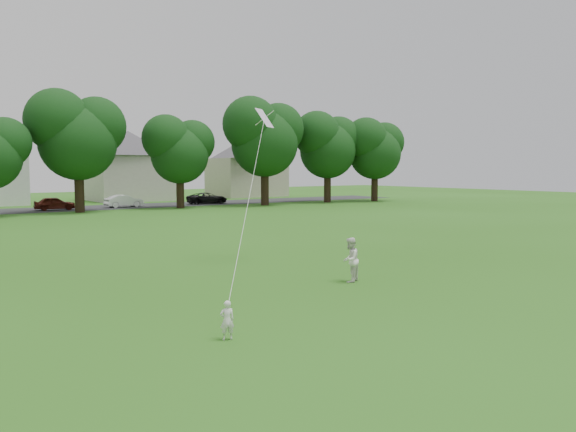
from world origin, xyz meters
TOP-DOWN VIEW (x-y plane):
  - ground at (0.00, 0.00)m, footprint 160.00×160.00m
  - toddler at (-1.35, -1.00)m, footprint 0.36×0.29m
  - older_boy at (5.02, 2.06)m, footprint 0.89×0.82m
  - kite at (1.89, 3.12)m, footprint 3.77×4.60m
  - tree_row at (3.97, 36.51)m, footprint 82.21×9.77m

SIDE VIEW (x-z plane):
  - ground at x=0.00m, z-range 0.00..0.00m
  - toddler at x=-1.35m, z-range 0.00..0.87m
  - older_boy at x=5.02m, z-range 0.00..1.46m
  - kite at x=1.89m, z-range -2.66..8.98m
  - tree_row at x=3.97m, z-range 1.00..12.06m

